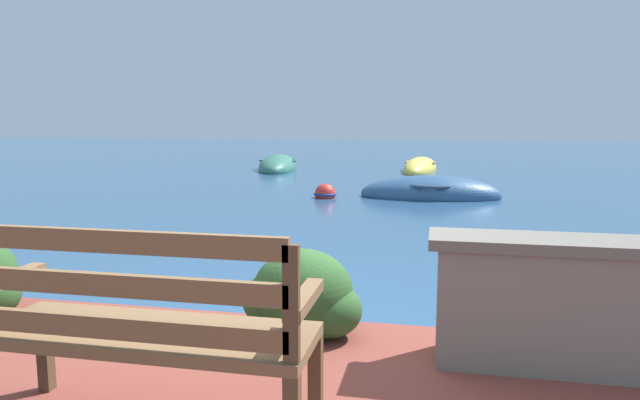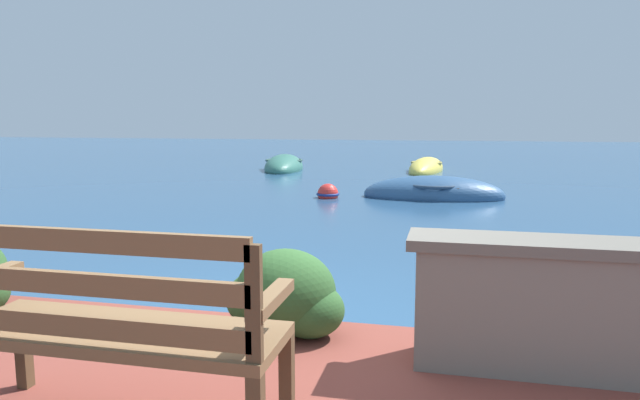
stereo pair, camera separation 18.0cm
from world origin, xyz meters
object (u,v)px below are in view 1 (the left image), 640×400
Objects in this scene: rowboat_mid at (278,167)px; mooring_buoy at (325,194)px; rowboat_far at (420,169)px; rowboat_nearest at (430,194)px; park_bench at (143,326)px.

rowboat_mid reaches higher than mooring_buoy.
rowboat_far reaches higher than mooring_buoy.
rowboat_mid is (-4.81, 5.66, 0.00)m from rowboat_nearest.
mooring_buoy is at bearing 13.54° from rowboat_mid.
mooring_buoy is (-1.00, 9.08, -0.63)m from park_bench.
rowboat_nearest is 0.84× the size of rowboat_far.
rowboat_nearest reaches higher than rowboat_far.
mooring_buoy is at bearing -8.74° from rowboat_far.
rowboat_nearest reaches higher than mooring_buoy.
rowboat_nearest is 2.13m from mooring_buoy.
park_bench is 0.51× the size of rowboat_nearest.
park_bench is 15.67m from rowboat_mid.
park_bench is at bearing 3.18° from rowboat_far.
park_bench is 3.11× the size of mooring_buoy.
park_bench is at bearing -98.40° from rowboat_nearest.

